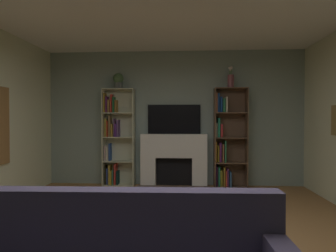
{
  "coord_description": "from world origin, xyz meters",
  "views": [
    {
      "loc": [
        0.28,
        -3.02,
        1.35
      ],
      "look_at": [
        0.0,
        1.31,
        1.25
      ],
      "focal_mm": 33.0,
      "sensor_mm": 36.0,
      "label": 1
    }
  ],
  "objects_px": {
    "bookshelf_right": "(226,141)",
    "potted_plant": "(118,80)",
    "vase_with_flowers": "(231,80)",
    "fireplace": "(174,158)",
    "bookshelf_left": "(116,139)",
    "tv": "(174,119)"
  },
  "relations": [
    {
      "from": "fireplace",
      "to": "bookshelf_left",
      "type": "distance_m",
      "value": 1.25
    },
    {
      "from": "tv",
      "to": "vase_with_flowers",
      "type": "relative_size",
      "value": 2.49
    },
    {
      "from": "tv",
      "to": "potted_plant",
      "type": "distance_m",
      "value": 1.37
    },
    {
      "from": "potted_plant",
      "to": "bookshelf_left",
      "type": "bearing_deg",
      "value": 142.5
    },
    {
      "from": "bookshelf_right",
      "to": "potted_plant",
      "type": "xyz_separation_m",
      "value": [
        -2.16,
        -0.03,
        1.22
      ]
    },
    {
      "from": "bookshelf_right",
      "to": "vase_with_flowers",
      "type": "relative_size",
      "value": 4.58
    },
    {
      "from": "vase_with_flowers",
      "to": "bookshelf_right",
      "type": "bearing_deg",
      "value": 159.5
    },
    {
      "from": "tv",
      "to": "bookshelf_right",
      "type": "relative_size",
      "value": 0.54
    },
    {
      "from": "potted_plant",
      "to": "vase_with_flowers",
      "type": "relative_size",
      "value": 0.73
    },
    {
      "from": "potted_plant",
      "to": "bookshelf_right",
      "type": "bearing_deg",
      "value": 0.81
    },
    {
      "from": "tv",
      "to": "potted_plant",
      "type": "height_order",
      "value": "potted_plant"
    },
    {
      "from": "tv",
      "to": "vase_with_flowers",
      "type": "distance_m",
      "value": 1.37
    },
    {
      "from": "fireplace",
      "to": "vase_with_flowers",
      "type": "xyz_separation_m",
      "value": [
        1.12,
        -0.02,
        1.56
      ]
    },
    {
      "from": "bookshelf_left",
      "to": "vase_with_flowers",
      "type": "bearing_deg",
      "value": -1.33
    },
    {
      "from": "fireplace",
      "to": "bookshelf_left",
      "type": "xyz_separation_m",
      "value": [
        -1.19,
        0.03,
        0.39
      ]
    },
    {
      "from": "bookshelf_right",
      "to": "fireplace",
      "type": "bearing_deg",
      "value": -179.74
    },
    {
      "from": "fireplace",
      "to": "bookshelf_left",
      "type": "bearing_deg",
      "value": 178.62
    },
    {
      "from": "bookshelf_right",
      "to": "potted_plant",
      "type": "bearing_deg",
      "value": -179.19
    },
    {
      "from": "potted_plant",
      "to": "vase_with_flowers",
      "type": "bearing_deg",
      "value": 0.03
    },
    {
      "from": "tv",
      "to": "potted_plant",
      "type": "bearing_deg",
      "value": -173.88
    },
    {
      "from": "bookshelf_right",
      "to": "tv",
      "type": "bearing_deg",
      "value": 175.09
    },
    {
      "from": "fireplace",
      "to": "potted_plant",
      "type": "height_order",
      "value": "potted_plant"
    }
  ]
}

